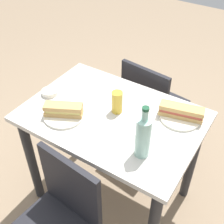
{
  "coord_description": "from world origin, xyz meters",
  "views": [
    {
      "loc": [
        0.69,
        -1.07,
        1.88
      ],
      "look_at": [
        0.0,
        0.0,
        0.8
      ],
      "focal_mm": 47.24,
      "sensor_mm": 36.0,
      "label": 1
    }
  ],
  "objects_px": {
    "water_bottle": "(143,137)",
    "knife_near": "(64,108)",
    "baguette_sandwich_near": "(63,110)",
    "knife_far": "(180,110)",
    "beer_glass": "(117,102)",
    "plate_far": "(180,117)",
    "dining_table": "(112,133)",
    "chair_near": "(60,219)",
    "plate_near": "(64,115)",
    "chair_far": "(150,104)",
    "olive_bowl": "(50,92)",
    "baguette_sandwich_far": "(181,111)"
  },
  "relations": [
    {
      "from": "baguette_sandwich_far",
      "to": "water_bottle",
      "type": "distance_m",
      "value": 0.36
    },
    {
      "from": "knife_near",
      "to": "baguette_sandwich_far",
      "type": "xyz_separation_m",
      "value": [
        0.6,
        0.3,
        0.03
      ]
    },
    {
      "from": "baguette_sandwich_near",
      "to": "chair_far",
      "type": "bearing_deg",
      "value": 73.31
    },
    {
      "from": "dining_table",
      "to": "beer_glass",
      "type": "height_order",
      "value": "beer_glass"
    },
    {
      "from": "plate_near",
      "to": "olive_bowl",
      "type": "xyz_separation_m",
      "value": [
        -0.21,
        0.11,
        0.01
      ]
    },
    {
      "from": "chair_far",
      "to": "beer_glass",
      "type": "bearing_deg",
      "value": -88.01
    },
    {
      "from": "beer_glass",
      "to": "plate_near",
      "type": "bearing_deg",
      "value": -138.84
    },
    {
      "from": "chair_near",
      "to": "beer_glass",
      "type": "bearing_deg",
      "value": 92.35
    },
    {
      "from": "dining_table",
      "to": "plate_near",
      "type": "bearing_deg",
      "value": -144.48
    },
    {
      "from": "plate_near",
      "to": "olive_bowl",
      "type": "bearing_deg",
      "value": 151.48
    },
    {
      "from": "baguette_sandwich_near",
      "to": "knife_far",
      "type": "distance_m",
      "value": 0.66
    },
    {
      "from": "plate_far",
      "to": "knife_far",
      "type": "bearing_deg",
      "value": 115.81
    },
    {
      "from": "chair_far",
      "to": "knife_near",
      "type": "height_order",
      "value": "chair_far"
    },
    {
      "from": "chair_near",
      "to": "water_bottle",
      "type": "bearing_deg",
      "value": 56.37
    },
    {
      "from": "water_bottle",
      "to": "olive_bowl",
      "type": "distance_m",
      "value": 0.73
    },
    {
      "from": "knife_near",
      "to": "plate_far",
      "type": "relative_size",
      "value": 0.71
    },
    {
      "from": "knife_near",
      "to": "plate_far",
      "type": "height_order",
      "value": "knife_near"
    },
    {
      "from": "beer_glass",
      "to": "plate_far",
      "type": "bearing_deg",
      "value": 23.16
    },
    {
      "from": "beer_glass",
      "to": "baguette_sandwich_far",
      "type": "bearing_deg",
      "value": 23.16
    },
    {
      "from": "baguette_sandwich_far",
      "to": "olive_bowl",
      "type": "height_order",
      "value": "baguette_sandwich_far"
    },
    {
      "from": "water_bottle",
      "to": "knife_near",
      "type": "bearing_deg",
      "value": 174.46
    },
    {
      "from": "baguette_sandwich_near",
      "to": "knife_near",
      "type": "height_order",
      "value": "baguette_sandwich_near"
    },
    {
      "from": "knife_near",
      "to": "baguette_sandwich_far",
      "type": "distance_m",
      "value": 0.67
    },
    {
      "from": "chair_far",
      "to": "olive_bowl",
      "type": "relative_size",
      "value": 8.47
    },
    {
      "from": "plate_near",
      "to": "plate_far",
      "type": "distance_m",
      "value": 0.66
    },
    {
      "from": "knife_far",
      "to": "chair_far",
      "type": "bearing_deg",
      "value": 136.04
    },
    {
      "from": "chair_far",
      "to": "beer_glass",
      "type": "distance_m",
      "value": 0.62
    },
    {
      "from": "dining_table",
      "to": "chair_near",
      "type": "height_order",
      "value": "chair_near"
    },
    {
      "from": "dining_table",
      "to": "knife_near",
      "type": "distance_m",
      "value": 0.33
    },
    {
      "from": "beer_glass",
      "to": "water_bottle",
      "type": "bearing_deg",
      "value": -37.44
    },
    {
      "from": "plate_near",
      "to": "knife_near",
      "type": "distance_m",
      "value": 0.06
    },
    {
      "from": "knife_near",
      "to": "olive_bowl",
      "type": "bearing_deg",
      "value": 157.59
    },
    {
      "from": "chair_near",
      "to": "chair_far",
      "type": "bearing_deg",
      "value": 92.18
    },
    {
      "from": "beer_glass",
      "to": "olive_bowl",
      "type": "distance_m",
      "value": 0.45
    },
    {
      "from": "chair_near",
      "to": "plate_near",
      "type": "relative_size",
      "value": 3.6
    },
    {
      "from": "baguette_sandwich_near",
      "to": "water_bottle",
      "type": "relative_size",
      "value": 0.75
    },
    {
      "from": "plate_near",
      "to": "baguette_sandwich_near",
      "type": "bearing_deg",
      "value": 90.0
    },
    {
      "from": "knife_near",
      "to": "knife_far",
      "type": "height_order",
      "value": "same"
    },
    {
      "from": "baguette_sandwich_far",
      "to": "knife_far",
      "type": "distance_m",
      "value": 0.06
    },
    {
      "from": "plate_near",
      "to": "knife_near",
      "type": "height_order",
      "value": "knife_near"
    },
    {
      "from": "plate_near",
      "to": "plate_far",
      "type": "xyz_separation_m",
      "value": [
        0.56,
        0.34,
        0.0
      ]
    },
    {
      "from": "chair_near",
      "to": "plate_far",
      "type": "relative_size",
      "value": 3.6
    },
    {
      "from": "chair_near",
      "to": "knife_far",
      "type": "distance_m",
      "value": 0.89
    },
    {
      "from": "baguette_sandwich_near",
      "to": "baguette_sandwich_far",
      "type": "distance_m",
      "value": 0.66
    },
    {
      "from": "chair_far",
      "to": "olive_bowl",
      "type": "distance_m",
      "value": 0.79
    },
    {
      "from": "olive_bowl",
      "to": "knife_far",
      "type": "bearing_deg",
      "value": 20.19
    },
    {
      "from": "knife_far",
      "to": "plate_near",
      "type": "bearing_deg",
      "value": -144.22
    },
    {
      "from": "knife_near",
      "to": "beer_glass",
      "type": "xyz_separation_m",
      "value": [
        0.26,
        0.16,
        0.05
      ]
    },
    {
      "from": "chair_far",
      "to": "water_bottle",
      "type": "bearing_deg",
      "value": -67.75
    },
    {
      "from": "dining_table",
      "to": "water_bottle",
      "type": "relative_size",
      "value": 3.4
    }
  ]
}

